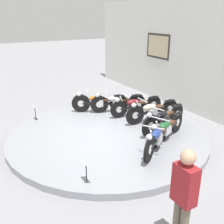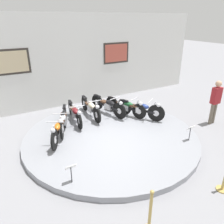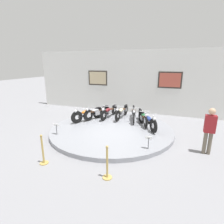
% 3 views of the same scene
% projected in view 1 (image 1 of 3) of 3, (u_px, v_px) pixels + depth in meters
% --- Properties ---
extents(ground_plane, '(60.00, 60.00, 0.00)m').
position_uv_depth(ground_plane, '(108.00, 137.00, 7.92)').
color(ground_plane, gray).
extents(display_platform, '(5.85, 5.85, 0.18)m').
position_uv_depth(display_platform, '(108.00, 134.00, 7.89)').
color(display_platform, gray).
rests_on(display_platform, ground_plane).
extents(back_wall, '(14.00, 0.22, 4.07)m').
position_uv_depth(back_wall, '(205.00, 59.00, 9.00)').
color(back_wall, silver).
rests_on(back_wall, ground_plane).
extents(motorcycle_orange, '(1.06, 1.77, 0.81)m').
position_uv_depth(motorcycle_orange, '(99.00, 102.00, 9.29)').
color(motorcycle_orange, black).
rests_on(motorcycle_orange, display_platform).
extents(motorcycle_silver, '(0.82, 1.86, 0.79)m').
position_uv_depth(motorcycle_silver, '(117.00, 102.00, 9.30)').
color(motorcycle_silver, black).
rests_on(motorcycle_silver, display_platform).
extents(motorcycle_maroon, '(0.54, 1.95, 0.78)m').
position_uv_depth(motorcycle_maroon, '(135.00, 105.00, 9.01)').
color(motorcycle_maroon, black).
rests_on(motorcycle_maroon, display_platform).
extents(motorcycle_cream, '(0.54, 1.99, 0.80)m').
position_uv_depth(motorcycle_cream, '(152.00, 110.00, 8.49)').
color(motorcycle_cream, black).
rests_on(motorcycle_cream, display_platform).
extents(motorcycle_black, '(0.64, 1.97, 0.81)m').
position_uv_depth(motorcycle_black, '(163.00, 118.00, 7.83)').
color(motorcycle_black, black).
rests_on(motorcycle_black, display_platform).
extents(motorcycle_green, '(0.81, 1.84, 0.78)m').
position_uv_depth(motorcycle_green, '(166.00, 128.00, 7.18)').
color(motorcycle_green, black).
rests_on(motorcycle_green, display_platform).
extents(motorcycle_blue, '(1.17, 1.70, 0.81)m').
position_uv_depth(motorcycle_blue, '(157.00, 136.00, 6.65)').
color(motorcycle_blue, black).
rests_on(motorcycle_blue, display_platform).
extents(info_placard_front_left, '(0.26, 0.11, 0.51)m').
position_uv_depth(info_placard_front_left, '(35.00, 110.00, 8.59)').
color(info_placard_front_left, '#333338').
rests_on(info_placard_front_left, display_platform).
extents(info_placard_front_centre, '(0.26, 0.11, 0.51)m').
position_uv_depth(info_placard_front_centre, '(86.00, 168.00, 5.34)').
color(info_placard_front_centre, '#333338').
rests_on(info_placard_front_centre, display_platform).
extents(visitor_standing, '(0.36, 0.23, 1.73)m').
position_uv_depth(visitor_standing, '(184.00, 194.00, 3.88)').
color(visitor_standing, '#6B6051').
rests_on(visitor_standing, ground_plane).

